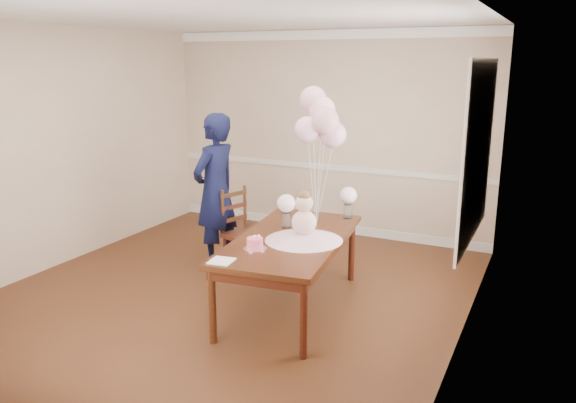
% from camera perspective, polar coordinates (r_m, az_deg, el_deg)
% --- Properties ---
extents(floor, '(4.50, 5.00, 0.00)m').
position_cam_1_polar(floor, '(5.79, -5.98, -9.43)').
color(floor, '#361A0D').
rests_on(floor, ground).
extents(ceiling, '(4.50, 5.00, 0.02)m').
position_cam_1_polar(ceiling, '(5.32, -6.76, 18.27)').
color(ceiling, silver).
rests_on(ceiling, wall_back).
extents(wall_back, '(4.50, 0.02, 2.70)m').
position_cam_1_polar(wall_back, '(7.60, 3.79, 6.88)').
color(wall_back, tan).
rests_on(wall_back, floor).
extents(wall_left, '(0.02, 5.00, 2.70)m').
position_cam_1_polar(wall_left, '(6.85, -22.55, 5.03)').
color(wall_left, tan).
rests_on(wall_left, floor).
extents(wall_right, '(0.02, 5.00, 2.70)m').
position_cam_1_polar(wall_right, '(4.62, 18.00, 1.47)').
color(wall_right, tan).
rests_on(wall_right, floor).
extents(chair_rail_trim, '(4.50, 0.02, 0.07)m').
position_cam_1_polar(chair_rail_trim, '(7.66, 3.70, 3.54)').
color(chair_rail_trim, silver).
rests_on(chair_rail_trim, wall_back).
extents(crown_molding, '(4.50, 0.02, 0.12)m').
position_cam_1_polar(crown_molding, '(7.54, 3.92, 16.57)').
color(crown_molding, white).
rests_on(crown_molding, wall_back).
extents(baseboard_trim, '(4.50, 0.02, 0.12)m').
position_cam_1_polar(baseboard_trim, '(7.86, 3.61, -2.49)').
color(baseboard_trim, silver).
rests_on(baseboard_trim, floor).
extents(window_frame, '(0.02, 1.66, 1.56)m').
position_cam_1_polar(window_frame, '(5.08, 18.75, 4.80)').
color(window_frame, white).
rests_on(window_frame, wall_right).
extents(window_blinds, '(0.01, 1.50, 1.40)m').
position_cam_1_polar(window_blinds, '(5.08, 18.55, 4.82)').
color(window_blinds, silver).
rests_on(window_blinds, wall_right).
extents(dining_table_top, '(1.17, 1.99, 0.05)m').
position_cam_1_polar(dining_table_top, '(5.25, 0.29, -3.88)').
color(dining_table_top, black).
rests_on(dining_table_top, table_leg_fl).
extents(table_apron, '(1.07, 1.89, 0.09)m').
position_cam_1_polar(table_apron, '(5.27, 0.29, -4.62)').
color(table_apron, black).
rests_on(table_apron, table_leg_fl).
extents(table_leg_fl, '(0.07, 0.07, 0.66)m').
position_cam_1_polar(table_leg_fl, '(4.77, -7.70, -10.49)').
color(table_leg_fl, black).
rests_on(table_leg_fl, floor).
extents(table_leg_fr, '(0.07, 0.07, 0.66)m').
position_cam_1_polar(table_leg_fr, '(4.50, 1.59, -11.94)').
color(table_leg_fr, black).
rests_on(table_leg_fr, floor).
extents(table_leg_bl, '(0.07, 0.07, 0.66)m').
position_cam_1_polar(table_leg_bl, '(6.26, -0.63, -4.27)').
color(table_leg_bl, black).
rests_on(table_leg_bl, floor).
extents(table_leg_br, '(0.07, 0.07, 0.66)m').
position_cam_1_polar(table_leg_br, '(6.06, 6.48, -5.00)').
color(table_leg_br, black).
rests_on(table_leg_br, floor).
extents(baby_skirt, '(0.80, 0.80, 0.09)m').
position_cam_1_polar(baby_skirt, '(5.14, 1.62, -3.44)').
color(baby_skirt, '#DEA3B7').
rests_on(baby_skirt, dining_table_top).
extents(baby_torso, '(0.23, 0.23, 0.23)m').
position_cam_1_polar(baby_torso, '(5.11, 1.63, -2.13)').
color(baby_torso, pink).
rests_on(baby_torso, baby_skirt).
extents(baby_head, '(0.16, 0.16, 0.16)m').
position_cam_1_polar(baby_head, '(5.06, 1.65, -0.18)').
color(baby_head, beige).
rests_on(baby_head, baby_torso).
extents(baby_hair, '(0.11, 0.11, 0.11)m').
position_cam_1_polar(baby_hair, '(5.05, 1.65, 0.44)').
color(baby_hair, brown).
rests_on(baby_hair, baby_head).
extents(cake_platter, '(0.23, 0.23, 0.01)m').
position_cam_1_polar(cake_platter, '(4.92, -3.38, -4.81)').
color(cake_platter, silver).
rests_on(cake_platter, dining_table_top).
extents(birthday_cake, '(0.16, 0.16, 0.09)m').
position_cam_1_polar(birthday_cake, '(4.91, -3.39, -4.24)').
color(birthday_cake, '#F54D70').
rests_on(birthday_cake, cake_platter).
extents(cake_flower_a, '(0.03, 0.03, 0.03)m').
position_cam_1_polar(cake_flower_a, '(4.89, -3.40, -3.56)').
color(cake_flower_a, white).
rests_on(cake_flower_a, birthday_cake).
extents(cake_flower_b, '(0.03, 0.03, 0.03)m').
position_cam_1_polar(cake_flower_b, '(4.90, -3.01, -3.53)').
color(cake_flower_b, white).
rests_on(cake_flower_b, birthday_cake).
extents(rose_vase_near, '(0.11, 0.11, 0.15)m').
position_cam_1_polar(rose_vase_near, '(5.52, -0.17, -1.89)').
color(rose_vase_near, silver).
rests_on(rose_vase_near, dining_table_top).
extents(roses_near, '(0.18, 0.18, 0.18)m').
position_cam_1_polar(roses_near, '(5.47, -0.17, -0.19)').
color(roses_near, '#FBD2DD').
rests_on(roses_near, rose_vase_near).
extents(rose_vase_far, '(0.11, 0.11, 0.15)m').
position_cam_1_polar(rose_vase_far, '(5.87, 6.11, -0.99)').
color(rose_vase_far, silver).
rests_on(rose_vase_far, dining_table_top).
extents(roses_far, '(0.18, 0.18, 0.18)m').
position_cam_1_polar(roses_far, '(5.83, 6.15, 0.62)').
color(roses_far, '#F5CDDD').
rests_on(roses_far, rose_vase_far).
extents(napkin, '(0.21, 0.21, 0.01)m').
position_cam_1_polar(napkin, '(4.65, -6.76, -6.02)').
color(napkin, silver).
rests_on(napkin, dining_table_top).
extents(balloon_weight, '(0.04, 0.04, 0.02)m').
position_cam_1_polar(balloon_weight, '(5.69, 2.86, -2.12)').
color(balloon_weight, '#B6B5B9').
rests_on(balloon_weight, dining_table_top).
extents(balloon_a, '(0.26, 0.26, 0.26)m').
position_cam_1_polar(balloon_a, '(5.52, 2.03, 7.31)').
color(balloon_a, '#FFB4D5').
rests_on(balloon_a, balloon_ribbon_a).
extents(balloon_b, '(0.26, 0.26, 0.26)m').
position_cam_1_polar(balloon_b, '(5.42, 3.82, 8.16)').
color(balloon_b, '#DB9BA9').
rests_on(balloon_b, balloon_ribbon_b).
extents(balloon_c, '(0.26, 0.26, 0.26)m').
position_cam_1_polar(balloon_c, '(5.56, 3.46, 9.30)').
color(balloon_c, '#FFB4C6').
rests_on(balloon_c, balloon_ribbon_c).
extents(balloon_d, '(0.26, 0.26, 0.26)m').
position_cam_1_polar(balloon_d, '(5.60, 2.58, 10.31)').
color(balloon_d, '#E6A3B2').
rests_on(balloon_d, balloon_ribbon_d).
extents(balloon_e, '(0.26, 0.26, 0.26)m').
position_cam_1_polar(balloon_e, '(5.54, 4.60, 6.80)').
color(balloon_e, '#E2A0C0').
rests_on(balloon_e, balloon_ribbon_e).
extents(balloon_ribbon_a, '(0.09, 0.01, 0.79)m').
position_cam_1_polar(balloon_ribbon_a, '(5.60, 2.44, 1.82)').
color(balloon_ribbon_a, white).
rests_on(balloon_ribbon_a, balloon_weight).
extents(balloon_ribbon_b, '(0.10, 0.04, 0.88)m').
position_cam_1_polar(balloon_ribbon_b, '(5.54, 3.31, 2.18)').
color(balloon_ribbon_b, silver).
rests_on(balloon_ribbon_b, balloon_weight).
extents(balloon_ribbon_c, '(0.01, 0.09, 0.98)m').
position_cam_1_polar(balloon_ribbon_c, '(5.61, 3.14, 2.82)').
color(balloon_ribbon_c, white).
rests_on(balloon_ribbon_c, balloon_weight).
extents(balloon_ribbon_d, '(0.09, 0.09, 1.07)m').
position_cam_1_polar(balloon_ribbon_d, '(5.62, 2.71, 3.34)').
color(balloon_ribbon_d, white).
rests_on(balloon_ribbon_d, balloon_weight).
extents(balloon_ribbon_e, '(0.12, 0.08, 0.73)m').
position_cam_1_polar(balloon_ribbon_e, '(5.61, 3.70, 1.58)').
color(balloon_ribbon_e, white).
rests_on(balloon_ribbon_e, balloon_weight).
extents(dining_chair_seat, '(0.51, 0.51, 0.05)m').
position_cam_1_polar(dining_chair_seat, '(6.31, -4.41, -3.44)').
color(dining_chair_seat, '#36160E').
rests_on(dining_chair_seat, chair_leg_fl).
extents(chair_leg_fl, '(0.05, 0.05, 0.39)m').
position_cam_1_polar(chair_leg_fl, '(6.40, -6.44, -5.24)').
color(chair_leg_fl, '#34150E').
rests_on(chair_leg_fl, floor).
extents(chair_leg_fr, '(0.05, 0.05, 0.39)m').
position_cam_1_polar(chair_leg_fr, '(6.16, -4.54, -5.97)').
color(chair_leg_fr, '#361C0E').
rests_on(chair_leg_fr, floor).
extents(chair_leg_bl, '(0.05, 0.05, 0.39)m').
position_cam_1_polar(chair_leg_bl, '(6.59, -4.21, -4.59)').
color(chair_leg_bl, '#3D1410').
rests_on(chair_leg_bl, floor).
extents(chair_leg_br, '(0.05, 0.05, 0.39)m').
position_cam_1_polar(chair_leg_br, '(6.36, -2.30, -5.27)').
color(chair_leg_br, '#3C1F10').
rests_on(chair_leg_br, floor).
extents(chair_back_post_l, '(0.05, 0.05, 0.51)m').
position_cam_1_polar(chair_back_post_l, '(6.27, -6.66, -1.10)').
color(chair_back_post_l, '#311B0D').
rests_on(chair_back_post_l, dining_chair_seat).
extents(chair_back_post_r, '(0.05, 0.05, 0.51)m').
position_cam_1_polar(chair_back_post_r, '(6.47, -4.39, -0.57)').
color(chair_back_post_r, '#3D1C10').
rests_on(chair_back_post_r, dining_chair_seat).
extents(chair_slat_low, '(0.15, 0.35, 0.05)m').
position_cam_1_polar(chair_slat_low, '(6.40, -5.49, -1.77)').
color(chair_slat_low, '#391D0F').
rests_on(chair_slat_low, dining_chair_seat).
extents(chair_slat_mid, '(0.15, 0.35, 0.05)m').
position_cam_1_polar(chair_slat_mid, '(6.36, -5.52, -0.52)').
color(chair_slat_mid, '#3B1710').
rests_on(chair_slat_mid, dining_chair_seat).
extents(chair_slat_top, '(0.15, 0.35, 0.05)m').
position_cam_1_polar(chair_slat_top, '(6.32, -5.55, 0.75)').
color(chair_slat_top, '#311B0D').
rests_on(chair_slat_top, dining_chair_seat).
extents(woman, '(0.50, 0.69, 1.75)m').
position_cam_1_polar(woman, '(6.37, -7.40, 1.04)').
color(woman, black).
rests_on(woman, floor).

